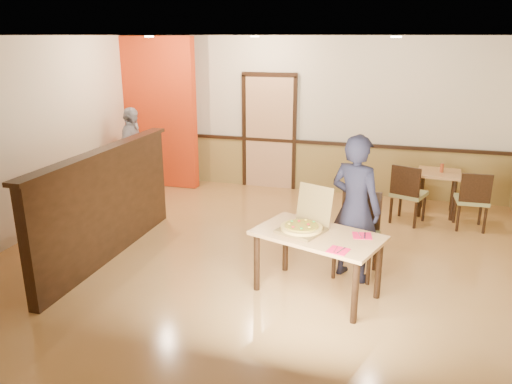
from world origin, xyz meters
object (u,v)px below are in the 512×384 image
diner_chair (358,230)px  side_chair_right (473,198)px  passerby (133,152)px  diner (355,208)px  condiment (442,168)px  main_table (318,243)px  side_table (438,182)px  pizza_box (304,225)px  side_chair_left (408,192)px

diner_chair → side_chair_right: 2.42m
diner_chair → passerby: size_ratio=0.63×
diner → condiment: 2.89m
diner → passerby: 4.65m
main_table → side_table: bearing=84.7°
side_chair_right → pizza_box: 3.27m
side_chair_right → pizza_box: size_ratio=1.39×
main_table → pizza_box: bearing=-179.4°
condiment → side_chair_right: bearing=-55.4°
main_table → side_table: 3.51m
main_table → pizza_box: 0.24m
side_chair_right → passerby: 5.68m
main_table → side_chair_right: side_chair_right is taller
side_chair_left → diner: bearing=93.5°
pizza_box → condiment: size_ratio=4.60×
diner → pizza_box: bearing=69.2°
diner_chair → main_table: bearing=-112.0°
diner_chair → diner: bearing=-96.3°
passerby → side_chair_right: bearing=-101.3°
diner_chair → pizza_box: bearing=-124.0°
side_chair_left → side_table: 0.78m
side_chair_right → diner: 2.59m
side_table → diner: diner is taller
passerby → condiment: passerby is taller
main_table → passerby: passerby is taller
passerby → diner: bearing=-127.8°
side_chair_right → passerby: (-5.67, 0.11, 0.31)m
diner → pizza_box: diner is taller
main_table → side_chair_right: bearing=72.7°
side_chair_left → side_chair_right: bearing=-159.8°
main_table → side_table: main_table is taller
side_chair_left → pizza_box: pizza_box is taller
main_table → pizza_box: (-0.17, 0.06, 0.17)m
diner → side_table: bearing=-86.5°
side_chair_right → diner_chair: bearing=49.0°
main_table → condiment: condiment is taller
side_table → diner: (-1.09, -2.66, 0.35)m
pizza_box → condiment: 3.54m
side_table → pizza_box: (-1.60, -3.14, 0.26)m
diner_chair → condiment: (1.09, 2.51, 0.22)m
side_table → diner: 2.90m
side_table → passerby: passerby is taller
diner_chair → side_chair_right: bearing=58.2°
side_chair_left → passerby: 4.75m
side_chair_right → condiment: bearing=-57.9°
side_chair_right → side_table: bearing=-56.2°
diner_chair → side_chair_left: (0.58, 1.90, -0.04)m
diner_chair → diner: size_ratio=0.57×
diner_chair → condiment: diner_chair is taller
diner_chair → condiment: bearing=73.3°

